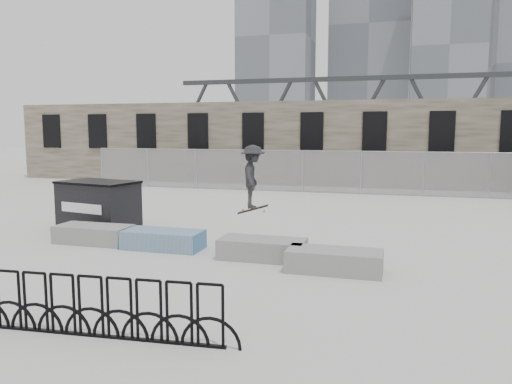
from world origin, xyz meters
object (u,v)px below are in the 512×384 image
at_px(planter_center_left, 163,239).
at_px(skateboarder, 253,177).
at_px(planter_far_left, 94,233).
at_px(planter_offset, 334,260).
at_px(planter_center_right, 262,248).
at_px(dumpster, 99,206).
at_px(bike_rack, 91,307).

xyz_separation_m(planter_center_left, skateboarder, (2.13, 0.78, 1.55)).
relative_size(planter_far_left, planter_offset, 1.00).
relative_size(planter_far_left, planter_center_left, 1.00).
height_order(planter_center_left, skateboarder, skateboarder).
bearing_deg(planter_center_left, planter_far_left, 177.19).
relative_size(planter_center_right, skateboarder, 1.14).
height_order(planter_center_right, dumpster, dumpster).
bearing_deg(planter_center_left, bike_rack, -74.63).
bearing_deg(planter_offset, planter_center_right, 160.68).
bearing_deg(dumpster, bike_rack, -46.26).
bearing_deg(planter_offset, dumpster, 161.30).
bearing_deg(dumpster, planter_center_right, -7.20).
bearing_deg(dumpster, planter_center_left, -17.57).
relative_size(planter_center_left, skateboarder, 1.14).
xyz_separation_m(planter_far_left, planter_offset, (6.49, -0.98, 0.00)).
height_order(dumpster, bike_rack, dumpster).
distance_m(planter_offset, bike_rack, 5.25).
xyz_separation_m(planter_far_left, planter_center_left, (2.08, -0.10, 0.00)).
relative_size(planter_center_left, bike_rack, 0.45).
bearing_deg(planter_center_right, bike_rack, -104.06).
bearing_deg(skateboarder, planter_center_left, 97.23).
bearing_deg(bike_rack, planter_offset, 55.35).
distance_m(planter_center_left, dumpster, 3.33).
bearing_deg(skateboarder, dumpster, 67.94).
height_order(planter_far_left, planter_center_right, same).
xyz_separation_m(dumpster, bike_rack, (4.31, -6.79, -0.31)).
relative_size(planter_offset, dumpster, 0.81).
xyz_separation_m(planter_offset, dumpster, (-7.30, 2.47, 0.49)).
distance_m(planter_center_right, planter_offset, 1.85).
xyz_separation_m(planter_far_left, skateboarder, (4.21, 0.68, 1.55)).
relative_size(dumpster, skateboarder, 1.41).
bearing_deg(planter_offset, planter_center_left, 168.74).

